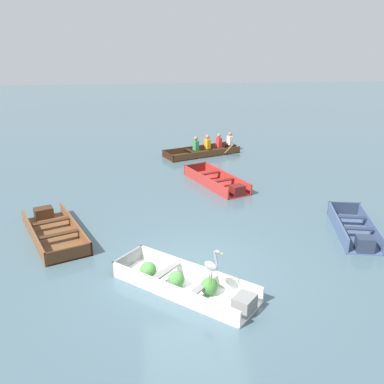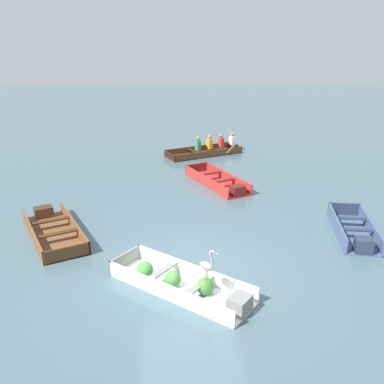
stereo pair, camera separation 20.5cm
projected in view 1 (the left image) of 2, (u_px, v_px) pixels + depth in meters
name	position (u px, v px, depth m)	size (l,w,h in m)	color
ground_plane	(193.00, 269.00, 9.95)	(80.00, 80.00, 0.00)	#47606B
dinghy_white_foreground	(186.00, 284.00, 9.08)	(3.13, 2.87, 0.41)	white
skiff_red_near_moored	(218.00, 182.00, 15.39)	(2.11, 3.25, 0.38)	#AD2D28
skiff_wooden_brown_mid_moored	(53.00, 231.00, 11.61)	(2.30, 3.29, 0.35)	brown
skiff_slate_blue_far_moored	(355.00, 230.00, 11.56)	(1.44, 2.69, 0.41)	#475B7F
rowboat_dark_varnish_with_crew	(207.00, 149.00, 19.41)	(3.60, 2.60, 0.88)	#4C2D19
heron_on_dinghy	(211.00, 265.00, 8.38)	(0.37, 0.39, 0.84)	olive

